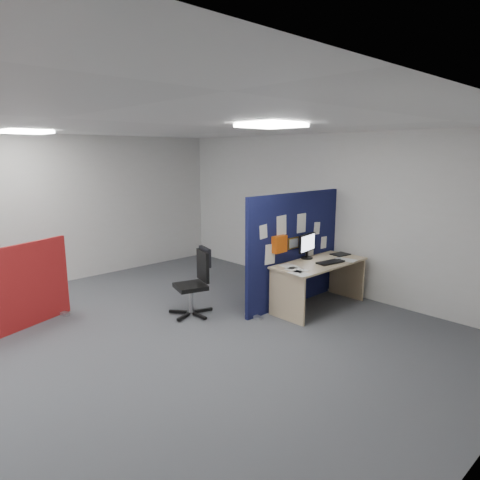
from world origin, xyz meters
TOP-DOWN VIEW (x-y plane):
  - floor at (0.00, 0.00)m, footprint 9.00×9.00m
  - ceiling at (0.00, 0.00)m, footprint 9.00×7.00m
  - wall_front at (0.00, -3.50)m, footprint 9.00×0.02m
  - wall_right at (4.50, 0.00)m, footprint 0.02×7.00m
  - ceiling_lights at (0.33, 0.67)m, footprint 4.10×4.10m
  - navy_divider at (3.47, -0.20)m, footprint 2.15×0.30m
  - main_desk at (3.58, -0.55)m, footprint 1.59×0.71m
  - monitor_main at (3.61, -0.32)m, footprint 0.45×0.19m
  - keyboard at (3.65, -0.74)m, footprint 0.47×0.25m
  - mouse at (3.89, -0.70)m, footprint 0.10×0.06m
  - paper_tray at (4.22, -0.54)m, footprint 0.31×0.26m
  - red_divider at (-0.05, 1.68)m, footprint 1.49×0.57m
  - office_chair at (2.04, 0.49)m, footprint 0.66×0.63m
  - desk_papers at (3.21, -0.67)m, footprint 1.39×0.69m

SIDE VIEW (x-z plane):
  - floor at x=0.00m, z-range 0.00..0.00m
  - main_desk at x=3.58m, z-range 0.19..0.92m
  - office_chair at x=2.04m, z-range 0.07..1.06m
  - red_divider at x=-0.05m, z-range -0.01..1.16m
  - desk_papers at x=3.21m, z-range 0.73..0.73m
  - paper_tray at x=4.22m, z-range 0.73..0.74m
  - keyboard at x=3.65m, z-range 0.73..0.75m
  - mouse at x=3.89m, z-range 0.73..0.76m
  - navy_divider at x=3.47m, z-range 0.00..1.77m
  - monitor_main at x=3.61m, z-range 0.75..1.15m
  - wall_front at x=0.00m, z-range 0.00..2.70m
  - wall_right at x=4.50m, z-range 0.00..2.70m
  - ceiling_lights at x=0.33m, z-range 2.65..2.69m
  - ceiling at x=0.00m, z-range 2.69..2.71m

